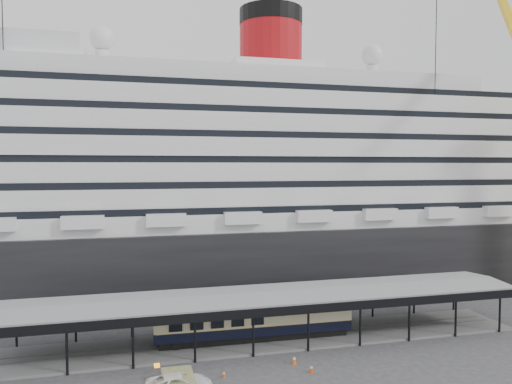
% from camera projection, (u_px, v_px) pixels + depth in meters
% --- Properties ---
extents(ground, '(200.00, 200.00, 0.00)m').
position_uv_depth(ground, '(284.00, 357.00, 49.19)').
color(ground, '#373739').
rests_on(ground, ground).
extents(cruise_ship, '(130.00, 30.00, 43.90)m').
position_uv_depth(cruise_ship, '(223.00, 169.00, 79.16)').
color(cruise_ship, black).
rests_on(cruise_ship, ground).
extents(platform_canopy, '(56.00, 9.18, 5.30)m').
position_uv_depth(platform_canopy, '(270.00, 319.00, 53.90)').
color(platform_canopy, slate).
rests_on(platform_canopy, ground).
extents(port_truck, '(5.55, 2.58, 1.54)m').
position_uv_depth(port_truck, '(179.00, 384.00, 41.40)').
color(port_truck, white).
rests_on(port_truck, ground).
extents(pullman_carriage, '(21.34, 3.24, 20.90)m').
position_uv_depth(pullman_carriage, '(254.00, 318.00, 53.45)').
color(pullman_carriage, black).
rests_on(pullman_carriage, ground).
extents(traffic_cone_left, '(0.37, 0.37, 0.66)m').
position_uv_depth(traffic_cone_left, '(224.00, 374.00, 44.40)').
color(traffic_cone_left, '#D04E0B').
rests_on(traffic_cone_left, ground).
extents(traffic_cone_mid, '(0.53, 0.53, 0.79)m').
position_uv_depth(traffic_cone_mid, '(311.00, 368.00, 45.46)').
color(traffic_cone_mid, '#D6410B').
rests_on(traffic_cone_mid, ground).
extents(traffic_cone_right, '(0.45, 0.45, 0.84)m').
position_uv_depth(traffic_cone_right, '(294.00, 360.00, 47.46)').
color(traffic_cone_right, '#DC550C').
rests_on(traffic_cone_right, ground).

